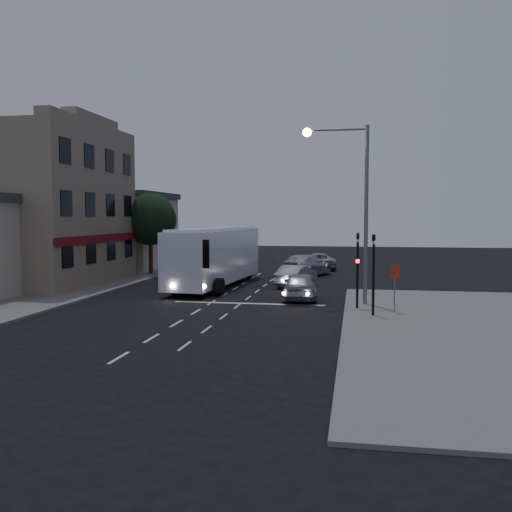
% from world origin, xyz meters
% --- Properties ---
extents(ground, '(120.00, 120.00, 0.00)m').
position_xyz_m(ground, '(0.00, 0.00, 0.00)').
color(ground, black).
extents(sidewalk_near, '(12.00, 24.00, 0.12)m').
position_xyz_m(sidewalk_near, '(13.00, -4.00, 0.06)').
color(sidewalk_near, slate).
rests_on(sidewalk_near, ground).
extents(sidewalk_far, '(12.00, 50.00, 0.12)m').
position_xyz_m(sidewalk_far, '(-13.00, 8.00, 0.06)').
color(sidewalk_far, slate).
rests_on(sidewalk_far, ground).
extents(road_markings, '(8.00, 30.55, 0.01)m').
position_xyz_m(road_markings, '(1.29, 3.31, 0.00)').
color(road_markings, silver).
rests_on(road_markings, ground).
extents(tour_bus, '(3.50, 12.63, 3.83)m').
position_xyz_m(tour_bus, '(-1.46, 8.83, 2.07)').
color(tour_bus, white).
rests_on(tour_bus, ground).
extents(car_suv, '(2.15, 4.64, 1.54)m').
position_xyz_m(car_suv, '(4.53, 3.80, 0.77)').
color(car_suv, '#9597A5').
rests_on(car_suv, ground).
extents(car_sedan_a, '(2.50, 4.49, 1.40)m').
position_xyz_m(car_sedan_a, '(3.71, 9.64, 0.70)').
color(car_sedan_a, silver).
rests_on(car_sedan_a, ground).
extents(car_sedan_b, '(4.05, 6.20, 1.67)m').
position_xyz_m(car_sedan_b, '(3.78, 16.01, 0.84)').
color(car_sedan_b, silver).
rests_on(car_sedan_b, ground).
extents(car_sedan_c, '(3.42, 5.43, 1.40)m').
position_xyz_m(car_sedan_c, '(4.33, 22.07, 0.70)').
color(car_sedan_c, '#B5B6B9').
rests_on(car_sedan_c, ground).
extents(traffic_signal_main, '(0.25, 0.35, 4.10)m').
position_xyz_m(traffic_signal_main, '(7.60, 0.78, 2.42)').
color(traffic_signal_main, black).
rests_on(traffic_signal_main, sidewalk_near).
extents(traffic_signal_side, '(0.18, 0.15, 4.10)m').
position_xyz_m(traffic_signal_side, '(8.30, -1.20, 2.42)').
color(traffic_signal_side, black).
rests_on(traffic_signal_side, sidewalk_near).
extents(regulatory_sign, '(0.45, 0.12, 2.20)m').
position_xyz_m(regulatory_sign, '(9.30, -0.24, 1.60)').
color(regulatory_sign, slate).
rests_on(regulatory_sign, sidewalk_near).
extents(streetlight, '(3.32, 0.44, 9.00)m').
position_xyz_m(streetlight, '(7.34, 2.20, 5.73)').
color(streetlight, slate).
rests_on(streetlight, sidewalk_near).
extents(main_building, '(10.12, 12.00, 11.00)m').
position_xyz_m(main_building, '(-13.96, 8.00, 5.16)').
color(main_building, gray).
rests_on(main_building, sidewalk_far).
extents(low_building_north, '(9.40, 9.40, 6.50)m').
position_xyz_m(low_building_north, '(-13.50, 20.00, 3.39)').
color(low_building_north, '#BDB491').
rests_on(low_building_north, sidewalk_far).
extents(street_tree, '(4.00, 4.00, 6.20)m').
position_xyz_m(street_tree, '(-8.21, 15.02, 4.50)').
color(street_tree, black).
rests_on(street_tree, sidewalk_far).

